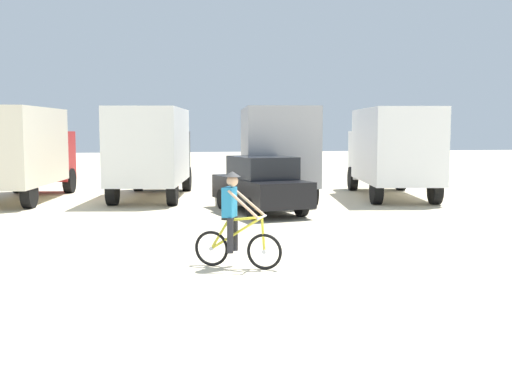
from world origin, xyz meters
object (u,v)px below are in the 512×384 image
at_px(box_truck_avon_van, 392,148).
at_px(sedan_parked, 261,184).
at_px(box_truck_white_box, 152,148).
at_px(cyclist_orange_shirt, 235,223).
at_px(box_truck_grey_hauler, 276,149).
at_px(box_truck_cream_rv, 20,149).

xyz_separation_m(box_truck_avon_van, sedan_parked, (-5.74, -3.45, -0.99)).
bearing_deg(box_truck_white_box, cyclist_orange_shirt, -84.24).
bearing_deg(sedan_parked, box_truck_avon_van, 31.00).
xyz_separation_m(box_truck_grey_hauler, box_truck_avon_van, (4.44, -0.34, 0.00)).
bearing_deg(box_truck_avon_van, box_truck_cream_rv, 174.15).
distance_m(box_truck_white_box, sedan_parked, 5.87).
bearing_deg(cyclist_orange_shirt, sedan_parked, 75.41).
bearing_deg(cyclist_orange_shirt, box_truck_white_box, 95.76).
xyz_separation_m(box_truck_white_box, sedan_parked, (3.22, -4.81, -0.99)).
xyz_separation_m(box_truck_grey_hauler, sedan_parked, (-1.30, -3.79, -0.99)).
distance_m(box_truck_white_box, box_truck_avon_van, 9.06).
height_order(box_truck_avon_van, sedan_parked, box_truck_avon_van).
distance_m(box_truck_white_box, box_truck_grey_hauler, 4.63).
distance_m(sedan_parked, cyclist_orange_shirt, 7.82).
bearing_deg(box_truck_avon_van, box_truck_grey_hauler, 175.61).
relative_size(box_truck_cream_rv, box_truck_grey_hauler, 1.01).
relative_size(sedan_parked, cyclist_orange_shirt, 2.46).
xyz_separation_m(box_truck_avon_van, cyclist_orange_shirt, (-7.71, -11.02, -1.03)).
bearing_deg(sedan_parked, box_truck_white_box, 123.80).
distance_m(box_truck_avon_van, sedan_parked, 6.77).
bearing_deg(box_truck_grey_hauler, cyclist_orange_shirt, -106.04).
relative_size(box_truck_avon_van, sedan_parked, 1.58).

